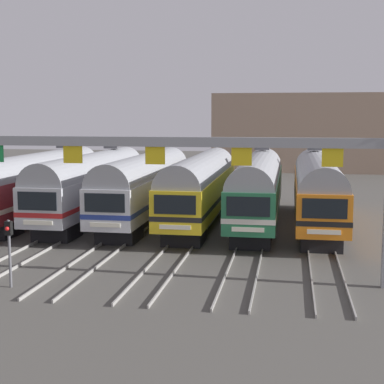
{
  "coord_description": "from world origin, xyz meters",
  "views": [
    {
      "loc": [
        7.99,
        -39.12,
        7.45
      ],
      "look_at": [
        1.0,
        2.08,
        1.91
      ],
      "focal_mm": 54.57,
      "sensor_mm": 36.0,
      "label": 1
    }
  ],
  "objects_px": {
    "commuter_train_maroon": "(40,182)",
    "commuter_train_orange": "(317,187)",
    "commuter_train_green": "(258,186)",
    "yard_signal_mast": "(9,241)",
    "commuter_train_yellow": "(201,185)",
    "commuter_train_stainless": "(92,183)",
    "catenary_gantry": "(114,162)",
    "commuter_train_silver": "(145,184)"
  },
  "relations": [
    {
      "from": "commuter_train_green",
      "to": "commuter_train_stainless",
      "type": "bearing_deg",
      "value": 180.0
    },
    {
      "from": "commuter_train_maroon",
      "to": "commuter_train_yellow",
      "type": "bearing_deg",
      "value": -0.02
    },
    {
      "from": "commuter_train_stainless",
      "to": "commuter_train_green",
      "type": "height_order",
      "value": "same"
    },
    {
      "from": "commuter_train_stainless",
      "to": "commuter_train_silver",
      "type": "xyz_separation_m",
      "value": [
        3.9,
        -0.0,
        -0.0
      ]
    },
    {
      "from": "commuter_train_maroon",
      "to": "commuter_train_yellow",
      "type": "height_order",
      "value": "commuter_train_maroon"
    },
    {
      "from": "commuter_train_stainless",
      "to": "commuter_train_orange",
      "type": "distance_m",
      "value": 15.61
    },
    {
      "from": "commuter_train_silver",
      "to": "commuter_train_yellow",
      "type": "bearing_deg",
      "value": 0.0
    },
    {
      "from": "commuter_train_silver",
      "to": "commuter_train_maroon",
      "type": "bearing_deg",
      "value": 179.97
    },
    {
      "from": "commuter_train_orange",
      "to": "catenary_gantry",
      "type": "xyz_separation_m",
      "value": [
        -9.76,
        -13.5,
        2.64
      ]
    },
    {
      "from": "commuter_train_silver",
      "to": "catenary_gantry",
      "type": "xyz_separation_m",
      "value": [
        1.95,
        -13.49,
        2.64
      ]
    },
    {
      "from": "commuter_train_maroon",
      "to": "commuter_train_orange",
      "type": "distance_m",
      "value": 19.51
    },
    {
      "from": "commuter_train_yellow",
      "to": "yard_signal_mast",
      "type": "height_order",
      "value": "commuter_train_yellow"
    },
    {
      "from": "commuter_train_stainless",
      "to": "catenary_gantry",
      "type": "bearing_deg",
      "value": -66.56
    },
    {
      "from": "catenary_gantry",
      "to": "yard_signal_mast",
      "type": "xyz_separation_m",
      "value": [
        -3.9,
        -2.69,
        -3.25
      ]
    },
    {
      "from": "commuter_train_stainless",
      "to": "commuter_train_silver",
      "type": "height_order",
      "value": "commuter_train_stainless"
    },
    {
      "from": "commuter_train_maroon",
      "to": "commuter_train_stainless",
      "type": "height_order",
      "value": "same"
    },
    {
      "from": "commuter_train_stainless",
      "to": "yard_signal_mast",
      "type": "distance_m",
      "value": 16.32
    },
    {
      "from": "commuter_train_yellow",
      "to": "yard_signal_mast",
      "type": "bearing_deg",
      "value": -109.88
    },
    {
      "from": "commuter_train_yellow",
      "to": "commuter_train_green",
      "type": "height_order",
      "value": "commuter_train_green"
    },
    {
      "from": "commuter_train_maroon",
      "to": "catenary_gantry",
      "type": "xyz_separation_m",
      "value": [
        9.76,
        -13.5,
        2.64
      ]
    },
    {
      "from": "commuter_train_orange",
      "to": "yard_signal_mast",
      "type": "bearing_deg",
      "value": -130.15
    },
    {
      "from": "commuter_train_green",
      "to": "yard_signal_mast",
      "type": "xyz_separation_m",
      "value": [
        -9.76,
        -16.19,
        -0.61
      ]
    },
    {
      "from": "commuter_train_green",
      "to": "yard_signal_mast",
      "type": "bearing_deg",
      "value": -121.07
    },
    {
      "from": "commuter_train_maroon",
      "to": "commuter_train_orange",
      "type": "relative_size",
      "value": 1.0
    },
    {
      "from": "commuter_train_silver",
      "to": "commuter_train_green",
      "type": "distance_m",
      "value": 7.81
    },
    {
      "from": "commuter_train_maroon",
      "to": "commuter_train_orange",
      "type": "xyz_separation_m",
      "value": [
        19.51,
        0.0,
        0.0
      ]
    },
    {
      "from": "commuter_train_silver",
      "to": "commuter_train_yellow",
      "type": "relative_size",
      "value": 1.0
    },
    {
      "from": "commuter_train_yellow",
      "to": "commuter_train_orange",
      "type": "xyz_separation_m",
      "value": [
        7.81,
        0.0,
        0.0
      ]
    },
    {
      "from": "commuter_train_orange",
      "to": "yard_signal_mast",
      "type": "distance_m",
      "value": 21.19
    },
    {
      "from": "commuter_train_maroon",
      "to": "commuter_train_green",
      "type": "relative_size",
      "value": 1.0
    },
    {
      "from": "commuter_train_stainless",
      "to": "commuter_train_silver",
      "type": "distance_m",
      "value": 3.9
    },
    {
      "from": "commuter_train_green",
      "to": "commuter_train_orange",
      "type": "bearing_deg",
      "value": 0.0
    },
    {
      "from": "commuter_train_stainless",
      "to": "commuter_train_orange",
      "type": "height_order",
      "value": "same"
    },
    {
      "from": "commuter_train_stainless",
      "to": "commuter_train_silver",
      "type": "relative_size",
      "value": 1.0
    },
    {
      "from": "catenary_gantry",
      "to": "commuter_train_orange",
      "type": "bearing_deg",
      "value": 54.14
    },
    {
      "from": "commuter_train_silver",
      "to": "catenary_gantry",
      "type": "distance_m",
      "value": 13.89
    },
    {
      "from": "catenary_gantry",
      "to": "commuter_train_green",
      "type": "bearing_deg",
      "value": 66.56
    },
    {
      "from": "commuter_train_stainless",
      "to": "commuter_train_yellow",
      "type": "bearing_deg",
      "value": -0.03
    },
    {
      "from": "commuter_train_green",
      "to": "yard_signal_mast",
      "type": "height_order",
      "value": "commuter_train_green"
    },
    {
      "from": "yard_signal_mast",
      "to": "commuter_train_yellow",
      "type": "bearing_deg",
      "value": 70.12
    },
    {
      "from": "commuter_train_yellow",
      "to": "yard_signal_mast",
      "type": "distance_m",
      "value": 17.22
    },
    {
      "from": "commuter_train_orange",
      "to": "catenary_gantry",
      "type": "bearing_deg",
      "value": -125.86
    }
  ]
}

